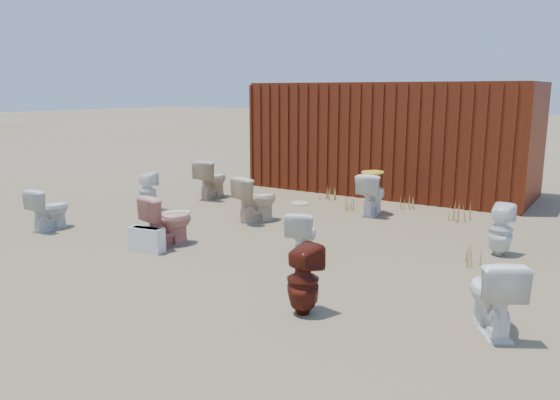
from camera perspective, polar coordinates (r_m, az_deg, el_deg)
The scene contains 22 objects.
ground at distance 8.18m, azimuth -2.29°, elevation -4.48°, with size 100.00×100.00×0.00m, color brown.
shipping_container at distance 12.53m, azimuth 11.57°, elevation 6.43°, with size 6.00×2.40×2.40m, color #43150B.
toilet_front_a at distance 9.64m, azimuth -22.98°, elevation -0.85°, with size 0.38×0.67×0.69m, color white.
toilet_front_pink at distance 8.11m, azimuth -11.66°, elevation -2.09°, with size 0.42×0.74×0.76m, color tan.
toilet_front_c at distance 7.33m, azimuth 2.37°, elevation -3.65°, with size 0.37×0.66×0.67m, color white.
toilet_front_maroon at distance 5.56m, azimuth 2.43°, elevation -8.35°, with size 0.33×0.33×0.72m, color #54180E.
toilet_front_e at distance 5.55m, azimuth 21.37°, elevation -9.13°, with size 0.41×0.72×0.74m, color white.
toilet_back_a at distance 10.59m, azimuth -13.66°, elevation 0.88°, with size 0.33×0.33×0.73m, color white.
toilet_back_beige_left at distance 11.53m, azimuth -7.14°, elevation 2.19°, with size 0.46×0.80×0.82m, color beige.
toilet_back_beige_right at distance 9.40m, azimuth -2.50°, elevation 0.12°, with size 0.45×0.79×0.80m, color beige.
toilet_back_yellowlid at distance 10.08m, azimuth 9.58°, elevation 0.64°, with size 0.43×0.75×0.77m, color white.
toilet_back_e at distance 8.07m, azimuth 22.06°, elevation -2.90°, with size 0.32×0.33×0.72m, color white.
yellow_lid at distance 10.01m, azimuth 9.66°, elevation 2.86°, with size 0.39×0.49×0.03m, color yellow.
loose_tank at distance 7.91m, azimuth -13.76°, elevation -4.06°, with size 0.50×0.20×0.35m, color silver.
loose_lid_near at distance 10.27m, azimuth -10.68°, elevation -1.32°, with size 0.38×0.49×0.02m, color beige.
loose_lid_far at distance 10.94m, azimuth 2.12°, elevation -0.34°, with size 0.36×0.47×0.02m, color #C3B98E.
weed_clump_a at distance 11.64m, azimuth -3.92°, elevation 0.96°, with size 0.36×0.36×0.27m, color olive.
weed_clump_b at distance 10.46m, azimuth 7.02°, elevation -0.25°, with size 0.32×0.32×0.28m, color olive.
weed_clump_c at distance 9.96m, azimuth 18.16°, elevation -1.17°, with size 0.36×0.36×0.34m, color olive.
weed_clump_d at distance 11.40m, azimuth 5.16°, elevation 0.72°, with size 0.30×0.30×0.27m, color olive.
weed_clump_e at distance 10.72m, azimuth 13.40°, elevation -0.20°, with size 0.34×0.34×0.28m, color olive.
weed_clump_f at distance 7.57m, azimuth 19.87°, elevation -5.47°, with size 0.28×0.28×0.26m, color olive.
Camera 1 is at (4.54, -6.43, 2.24)m, focal length 35.00 mm.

